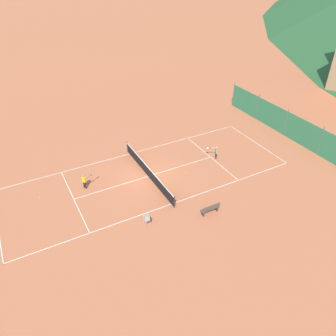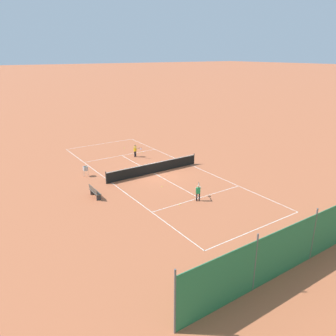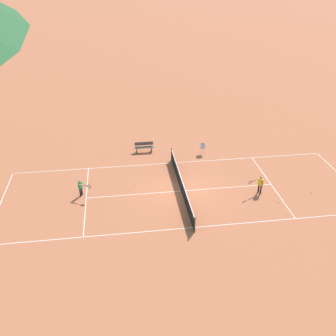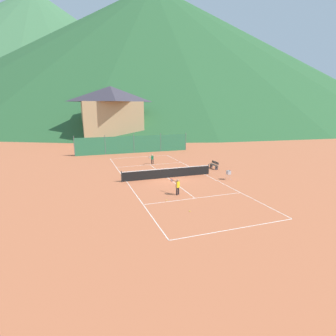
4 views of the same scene
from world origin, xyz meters
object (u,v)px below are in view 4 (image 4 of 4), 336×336
at_px(tennis_ball_alley_right, 190,211).
at_px(courtside_bench, 214,165).
at_px(tennis_net, 168,173).
at_px(player_far_baseline, 152,158).
at_px(tennis_ball_alley_left, 166,200).
at_px(tennis_ball_by_net_left, 164,163).
at_px(alpine_chalet, 111,112).
at_px(tennis_ball_mid_court, 168,170).
at_px(player_near_baseline, 177,186).
at_px(ball_hopper, 229,173).

height_order(tennis_ball_alley_right, courtside_bench, courtside_bench).
bearing_deg(tennis_net, player_far_baseline, 87.05).
relative_size(tennis_ball_alley_left, tennis_ball_by_net_left, 1.00).
xyz_separation_m(tennis_net, courtside_bench, (6.34, 1.99, -0.05)).
bearing_deg(alpine_chalet, courtside_bench, -77.62).
bearing_deg(tennis_ball_by_net_left, tennis_ball_mid_court, -101.95).
bearing_deg(tennis_net, player_near_baseline, -100.79).
distance_m(ball_hopper, alpine_chalet, 37.61).
bearing_deg(player_near_baseline, alpine_chalet, 89.61).
xyz_separation_m(tennis_ball_alley_left, alpine_chalet, (1.53, 40.24, 5.79)).
distance_m(tennis_net, tennis_ball_mid_court, 3.34).
xyz_separation_m(player_near_baseline, tennis_ball_mid_court, (2.12, 8.25, -0.72)).
bearing_deg(tennis_ball_by_net_left, tennis_ball_alley_right, -102.34).
bearing_deg(ball_hopper, tennis_ball_alley_left, -155.27).
distance_m(tennis_net, player_near_baseline, 5.25).
relative_size(tennis_net, tennis_ball_mid_court, 139.09).
height_order(tennis_ball_alley_left, ball_hopper, ball_hopper).
bearing_deg(tennis_ball_mid_court, tennis_ball_alley_left, -110.19).
distance_m(player_far_baseline, courtside_bench, 7.63).
xyz_separation_m(tennis_ball_alley_right, courtside_bench, (7.81, 10.68, 0.42)).
height_order(tennis_net, courtside_bench, tennis_net).
height_order(tennis_ball_mid_court, tennis_ball_by_net_left, same).
distance_m(tennis_net, tennis_ball_by_net_left, 6.83).
distance_m(tennis_net, tennis_ball_alley_left, 6.52).
bearing_deg(tennis_ball_by_net_left, alpine_chalet, 95.35).
bearing_deg(tennis_ball_by_net_left, player_near_baseline, -103.70).
bearing_deg(courtside_bench, tennis_ball_mid_court, 167.94).
bearing_deg(tennis_ball_alley_right, tennis_ball_alley_left, 106.79).
bearing_deg(courtside_bench, ball_hopper, -102.79).
height_order(tennis_ball_mid_court, ball_hopper, ball_hopper).
height_order(tennis_net, player_far_baseline, player_far_baseline).
relative_size(tennis_ball_alley_left, alpine_chalet, 0.01).
relative_size(player_far_baseline, ball_hopper, 1.39).
height_order(tennis_ball_alley_right, tennis_ball_by_net_left, same).
height_order(tennis_ball_mid_court, alpine_chalet, alpine_chalet).
bearing_deg(courtside_bench, tennis_ball_alley_left, -136.71).
height_order(tennis_ball_by_net_left, courtside_bench, courtside_bench).
xyz_separation_m(tennis_net, alpine_chalet, (-0.71, 34.14, 5.32)).
relative_size(tennis_net, player_far_baseline, 7.42).
height_order(player_far_baseline, tennis_ball_alley_right, player_far_baseline).
height_order(player_far_baseline, tennis_ball_alley_left, player_far_baseline).
distance_m(tennis_ball_mid_court, tennis_ball_by_net_left, 3.52).
bearing_deg(player_far_baseline, alpine_chalet, 92.21).
height_order(player_near_baseline, tennis_ball_by_net_left, player_near_baseline).
relative_size(tennis_net, courtside_bench, 6.12).
bearing_deg(tennis_net, tennis_ball_alley_left, -110.20).
distance_m(player_near_baseline, ball_hopper, 6.77).
bearing_deg(tennis_net, tennis_ball_mid_court, 69.82).
bearing_deg(tennis_ball_alley_right, tennis_net, 80.44).
distance_m(tennis_ball_mid_court, tennis_ball_alley_right, 12.08).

